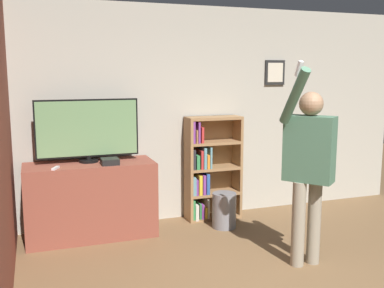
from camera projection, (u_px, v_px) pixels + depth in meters
wall_back at (189, 114)px, 5.75m from camera, size 6.26×0.09×2.70m
tv_ledge at (91, 200)px, 5.14m from camera, size 1.45×0.58×0.86m
television at (88, 130)px, 5.07m from camera, size 1.15×0.22×0.72m
game_console at (110, 161)px, 5.00m from camera, size 0.19×0.19×0.07m
remote_loose at (56, 168)px, 4.76m from camera, size 0.09×0.14×0.02m
bookshelf at (208, 170)px, 5.76m from camera, size 0.71×0.28×1.32m
person at (309, 161)px, 4.28m from camera, size 0.60×0.57×1.98m
waste_bin at (224, 210)px, 5.47m from camera, size 0.29×0.29×0.43m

